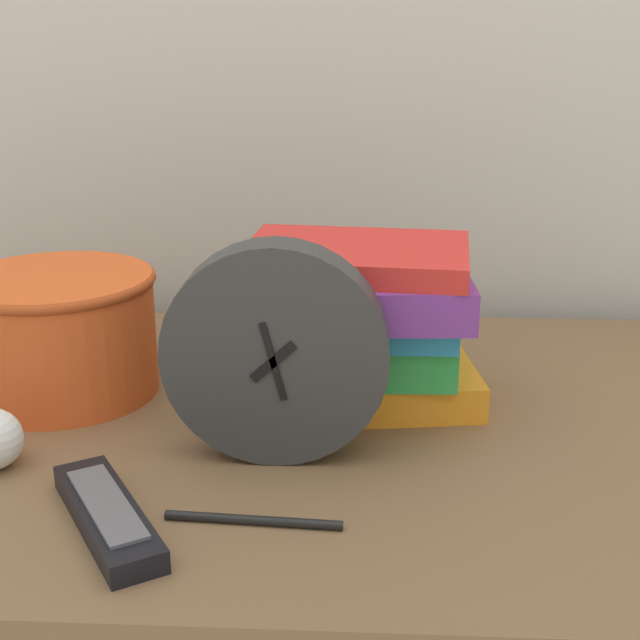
{
  "coord_description": "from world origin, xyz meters",
  "views": [
    {
      "loc": [
        0.14,
        -0.5,
        1.11
      ],
      "look_at": [
        0.09,
        0.32,
        0.83
      ],
      "focal_mm": 50.0,
      "sensor_mm": 36.0,
      "label": 1
    }
  ],
  "objects_px": {
    "book_stack": "(362,323)",
    "basket": "(59,330)",
    "pen": "(253,520)",
    "tv_remote": "(107,515)",
    "desk_clock": "(276,354)"
  },
  "relations": [
    {
      "from": "basket",
      "to": "tv_remote",
      "type": "relative_size",
      "value": 1.25
    },
    {
      "from": "basket",
      "to": "pen",
      "type": "bearing_deg",
      "value": -47.22
    },
    {
      "from": "basket",
      "to": "pen",
      "type": "xyz_separation_m",
      "value": [
        0.24,
        -0.26,
        -0.07
      ]
    },
    {
      "from": "basket",
      "to": "pen",
      "type": "distance_m",
      "value": 0.36
    },
    {
      "from": "tv_remote",
      "to": "desk_clock",
      "type": "bearing_deg",
      "value": 45.9
    },
    {
      "from": "basket",
      "to": "tv_remote",
      "type": "xyz_separation_m",
      "value": [
        0.13,
        -0.27,
        -0.06
      ]
    },
    {
      "from": "basket",
      "to": "pen",
      "type": "height_order",
      "value": "basket"
    },
    {
      "from": "pen",
      "to": "desk_clock",
      "type": "bearing_deg",
      "value": 86.16
    },
    {
      "from": "book_stack",
      "to": "pen",
      "type": "xyz_separation_m",
      "value": [
        -0.09,
        -0.25,
        -0.09
      ]
    },
    {
      "from": "desk_clock",
      "to": "basket",
      "type": "bearing_deg",
      "value": 150.45
    },
    {
      "from": "book_stack",
      "to": "basket",
      "type": "distance_m",
      "value": 0.33
    },
    {
      "from": "book_stack",
      "to": "tv_remote",
      "type": "distance_m",
      "value": 0.34
    },
    {
      "from": "pen",
      "to": "tv_remote",
      "type": "bearing_deg",
      "value": -175.3
    },
    {
      "from": "book_stack",
      "to": "basket",
      "type": "bearing_deg",
      "value": 177.34
    },
    {
      "from": "basket",
      "to": "tv_remote",
      "type": "bearing_deg",
      "value": -65.32
    }
  ]
}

